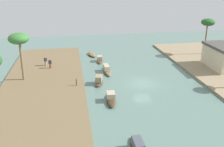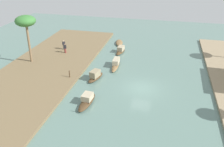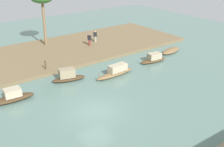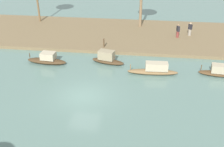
{
  "view_description": "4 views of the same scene",
  "coord_description": "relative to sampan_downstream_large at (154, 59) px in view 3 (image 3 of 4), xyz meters",
  "views": [
    {
      "loc": [
        31.82,
        -9.95,
        14.29
      ],
      "look_at": [
        -3.23,
        -4.03,
        0.59
      ],
      "focal_mm": 39.17,
      "sensor_mm": 36.0,
      "label": 1
    },
    {
      "loc": [
        25.65,
        2.31,
        14.91
      ],
      "look_at": [
        -2.02,
        -4.31,
        0.57
      ],
      "focal_mm": 37.93,
      "sensor_mm": 36.0,
      "label": 2
    },
    {
      "loc": [
        10.23,
        15.93,
        11.59
      ],
      "look_at": [
        -4.41,
        -3.75,
        0.8
      ],
      "focal_mm": 44.37,
      "sensor_mm": 36.0,
      "label": 3
    },
    {
      "loc": [
        -4.87,
        20.1,
        12.47
      ],
      "look_at": [
        -2.0,
        -2.11,
        1.07
      ],
      "focal_mm": 48.2,
      "sensor_mm": 36.0,
      "label": 4
    }
  ],
  "objects": [
    {
      "name": "riverbank_left",
      "position": [
        11.3,
        -9.35,
        -0.25
      ],
      "size": [
        41.67,
        11.64,
        0.33
      ],
      "primitive_type": "cube",
      "color": "brown",
      "rests_on": "ground"
    },
    {
      "name": "mooring_post",
      "position": [
        11.15,
        -4.63,
        0.4
      ],
      "size": [
        0.14,
        0.14,
        0.96
      ],
      "primitive_type": "cylinder",
      "color": "#4C3823",
      "rests_on": "riverbank_left"
    },
    {
      "name": "sampan_open_hull",
      "position": [
        16.11,
        -0.52,
        0.01
      ],
      "size": [
        4.02,
        1.39,
        1.16
      ],
      "rotation": [
        0.0,
        0.0,
        -0.08
      ],
      "color": "#47331E",
      "rests_on": "river_water"
    },
    {
      "name": "river_water",
      "position": [
        11.3,
        5.01,
        -0.42
      ],
      "size": [
        70.39,
        70.39,
        0.0
      ],
      "primitive_type": "plane",
      "color": "slate",
      "rests_on": "ground"
    },
    {
      "name": "sampan_with_red_awning",
      "position": [
        10.31,
        -1.34,
        0.09
      ],
      "size": [
        3.43,
        1.77,
        1.29
      ],
      "rotation": [
        0.0,
        0.0,
        -0.24
      ],
      "color": "#47331E",
      "rests_on": "river_water"
    },
    {
      "name": "person_by_mooring",
      "position": [
        1.66,
        -9.59,
        0.62
      ],
      "size": [
        0.49,
        0.49,
        1.56
      ],
      "rotation": [
        0.0,
        0.0,
        2.3
      ],
      "color": "gray",
      "rests_on": "riverbank_left"
    },
    {
      "name": "sampan_downstream_large",
      "position": [
        0.0,
        0.0,
        0.0
      ],
      "size": [
        3.49,
        1.4,
        1.07
      ],
      "rotation": [
        0.0,
        0.0,
        -0.12
      ],
      "color": "brown",
      "rests_on": "river_water"
    },
    {
      "name": "sampan_upstream_small",
      "position": [
        -4.11,
        -1.12,
        -0.18
      ],
      "size": [
        3.67,
        1.97,
        0.47
      ],
      "rotation": [
        0.0,
        0.0,
        0.22
      ],
      "color": "brown",
      "rests_on": "river_water"
    },
    {
      "name": "person_on_near_bank",
      "position": [
        3.11,
        -8.74,
        0.67
      ],
      "size": [
        0.39,
        0.51,
        1.55
      ],
      "rotation": [
        0.0,
        0.0,
        1.92
      ],
      "color": "brown",
      "rests_on": "riverbank_left"
    },
    {
      "name": "sampan_with_tall_canopy",
      "position": [
        5.76,
        0.45,
        0.03
      ],
      "size": [
        4.62,
        1.1,
        1.15
      ],
      "rotation": [
        0.0,
        0.0,
        0.04
      ],
      "color": "brown",
      "rests_on": "river_water"
    }
  ]
}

